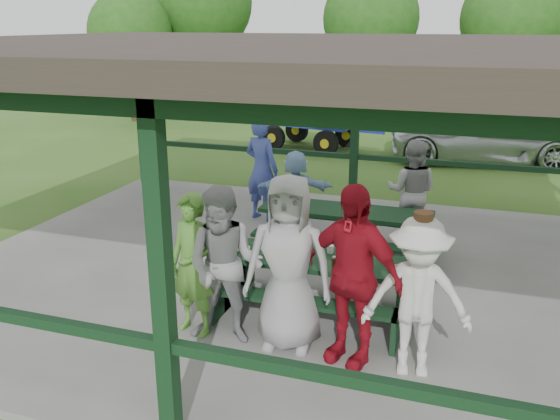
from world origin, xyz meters
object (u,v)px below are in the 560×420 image
(spectator_blue, at_px, (262,169))
(contestant_grey_left, at_px, (225,266))
(picnic_table_near, at_px, (314,278))
(contestant_red, at_px, (351,275))
(picnic_table_far, at_px, (345,227))
(contestant_white_fedora, at_px, (417,298))
(spectator_grey, at_px, (412,191))
(contestant_grey_mid, at_px, (288,264))
(farm_trailer, at_px, (311,127))
(contestant_green, at_px, (193,265))
(spectator_lblue, at_px, (295,191))
(pickup_truck, at_px, (488,135))

(spectator_blue, bearing_deg, contestant_grey_left, 123.35)
(picnic_table_near, height_order, contestant_red, contestant_red)
(picnic_table_far, bearing_deg, contestant_white_fedora, -64.91)
(contestant_red, bearing_deg, spectator_grey, 106.99)
(contestant_grey_left, xyz_separation_m, contestant_grey_mid, (0.69, 0.11, 0.08))
(contestant_white_fedora, bearing_deg, farm_trailer, 101.81)
(picnic_table_far, xyz_separation_m, contestant_green, (-1.14, -2.86, 0.36))
(contestant_white_fedora, bearing_deg, spectator_blue, 118.22)
(picnic_table_far, bearing_deg, farm_trailer, 109.27)
(contestant_grey_left, xyz_separation_m, contestant_red, (1.40, 0.04, 0.08))
(farm_trailer, bearing_deg, picnic_table_near, -62.22)
(contestant_white_fedora, relative_size, spectator_lblue, 1.23)
(contestant_green, distance_m, spectator_lblue, 3.74)
(contestant_grey_mid, distance_m, contestant_red, 0.71)
(pickup_truck, bearing_deg, contestant_green, 156.06)
(spectator_lblue, bearing_deg, picnic_table_far, 122.74)
(contestant_grey_mid, bearing_deg, spectator_grey, 70.72)
(contestant_grey_left, xyz_separation_m, farm_trailer, (-2.13, 11.05, -0.37))
(spectator_grey, bearing_deg, contestant_red, 91.12)
(contestant_grey_mid, height_order, farm_trailer, contestant_grey_mid)
(contestant_grey_left, bearing_deg, spectator_blue, 98.08)
(contestant_grey_left, xyz_separation_m, pickup_truck, (2.77, 10.95, -0.30))
(contestant_white_fedora, height_order, spectator_blue, spectator_blue)
(contestant_white_fedora, relative_size, farm_trailer, 0.47)
(spectator_blue, bearing_deg, picnic_table_far, 163.29)
(contestant_green, bearing_deg, spectator_blue, 113.55)
(contestant_grey_mid, distance_m, farm_trailer, 11.30)
(contestant_grey_left, distance_m, contestant_grey_mid, 0.71)
(picnic_table_far, height_order, farm_trailer, farm_trailer)
(contestant_green, xyz_separation_m, spectator_lblue, (0.07, 3.74, -0.13))
(spectator_blue, relative_size, farm_trailer, 0.51)
(contestant_green, distance_m, spectator_grey, 4.33)
(contestant_grey_left, xyz_separation_m, spectator_blue, (-1.13, 4.21, 0.04))
(picnic_table_far, xyz_separation_m, farm_trailer, (-2.84, 8.12, 0.06))
(spectator_lblue, xyz_separation_m, spectator_blue, (-0.76, 0.42, 0.23))
(spectator_blue, height_order, pickup_truck, spectator_blue)
(contestant_white_fedora, relative_size, spectator_grey, 1.03)
(contestant_white_fedora, height_order, farm_trailer, contestant_white_fedora)
(spectator_grey, xyz_separation_m, farm_trailer, (-3.70, 7.14, -0.32))
(picnic_table_near, bearing_deg, spectator_grey, 74.79)
(contestant_red, distance_m, contestant_white_fedora, 0.69)
(spectator_grey, bearing_deg, farm_trailer, -58.89)
(contestant_red, distance_m, spectator_lblue, 4.15)
(contestant_grey_left, height_order, spectator_grey, contestant_grey_left)
(contestant_green, relative_size, spectator_lblue, 1.18)
(contestant_white_fedora, distance_m, spectator_grey, 3.93)
(farm_trailer, bearing_deg, picnic_table_far, -58.89)
(pickup_truck, relative_size, farm_trailer, 1.37)
(spectator_lblue, xyz_separation_m, spectator_grey, (1.93, 0.11, 0.14))
(contestant_green, distance_m, spectator_blue, 4.21)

